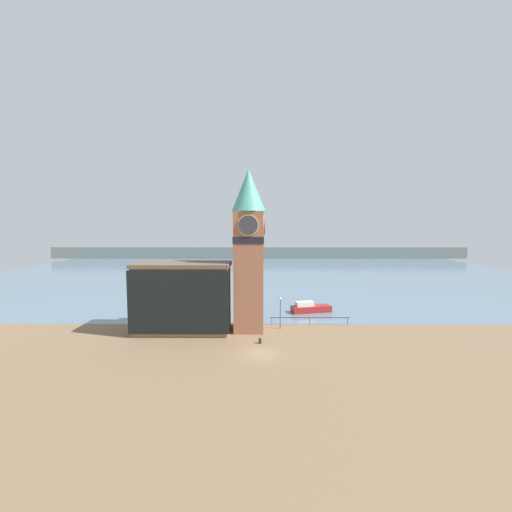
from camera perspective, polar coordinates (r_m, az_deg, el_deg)
ground_plane at (r=39.72m, az=0.66°, el=-15.98°), size 160.00×160.00×0.00m
water at (r=109.49m, az=0.43°, el=-2.40°), size 160.00×120.00×0.00m
far_shoreline at (r=149.02m, az=0.40°, el=0.56°), size 180.00×3.00×5.00m
pier_railing at (r=50.67m, az=8.94°, el=-10.21°), size 11.52×0.08×1.09m
clock_tower at (r=45.85m, az=-1.22°, el=1.62°), size 4.52×4.52×21.66m
pier_building at (r=47.35m, az=-12.05°, el=-6.71°), size 12.83×6.22×9.34m
boat_near at (r=57.85m, az=8.98°, el=-8.56°), size 6.85×3.40×1.82m
mooring_bollard_near at (r=42.75m, az=0.68°, el=-13.90°), size 0.35×0.35×0.70m
lamp_post at (r=47.85m, az=4.07°, el=-8.51°), size 0.32×0.32×4.41m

